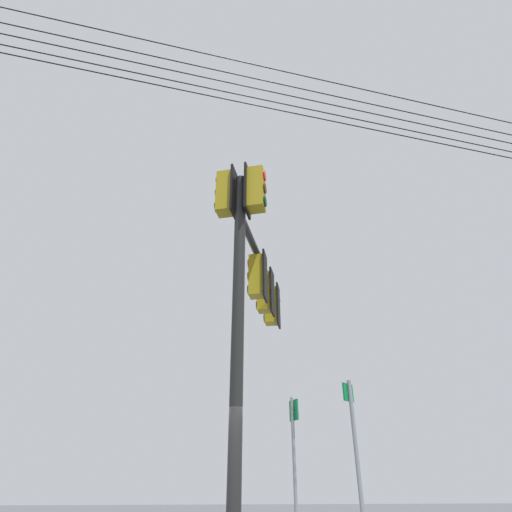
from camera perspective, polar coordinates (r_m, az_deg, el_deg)
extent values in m
cylinder|color=black|center=(6.50, -2.62, -12.83)|extent=(0.20, 0.20, 6.68)
cylinder|color=black|center=(9.30, 0.93, -1.45)|extent=(1.32, 4.02, 0.14)
cube|color=olive|center=(7.95, -4.25, 8.60)|extent=(0.37, 0.37, 0.90)
cube|color=black|center=(7.91, -3.05, 8.77)|extent=(0.16, 0.43, 1.04)
cylinder|color=red|center=(8.17, -5.30, 10.12)|extent=(0.09, 0.20, 0.20)
cylinder|color=#3C2703|center=(7.99, -5.40, 8.44)|extent=(0.09, 0.20, 0.20)
cylinder|color=black|center=(7.81, -5.50, 6.68)|extent=(0.09, 0.20, 0.20)
cube|color=olive|center=(7.82, 0.03, 9.19)|extent=(0.37, 0.37, 0.90)
cube|color=black|center=(7.85, -1.20, 9.03)|extent=(0.16, 0.43, 1.04)
cylinder|color=red|center=(7.99, 1.21, 11.04)|extent=(0.09, 0.20, 0.20)
cylinder|color=#3C2703|center=(7.80, 1.23, 9.34)|extent=(0.09, 0.20, 0.20)
cylinder|color=black|center=(7.62, 1.26, 7.56)|extent=(0.09, 0.20, 0.20)
cube|color=olive|center=(8.50, 0.10, -2.83)|extent=(0.36, 0.36, 0.90)
cube|color=black|center=(8.47, 1.24, -2.75)|extent=(0.14, 0.44, 1.04)
cylinder|color=red|center=(8.66, -0.98, -1.12)|extent=(0.08, 0.20, 0.20)
cylinder|color=#3C2703|center=(8.52, -0.99, -2.91)|extent=(0.08, 0.20, 0.20)
cylinder|color=black|center=(8.40, -1.01, -4.76)|extent=(0.08, 0.20, 0.20)
cube|color=olive|center=(9.24, 1.20, -5.04)|extent=(0.37, 0.37, 0.90)
cube|color=black|center=(9.22, 2.24, -4.96)|extent=(0.16, 0.43, 1.04)
cylinder|color=red|center=(9.40, 0.19, -3.45)|extent=(0.08, 0.20, 0.20)
cylinder|color=#3C2703|center=(9.27, 0.19, -5.13)|extent=(0.08, 0.20, 0.20)
cylinder|color=black|center=(9.16, 0.20, -6.85)|extent=(0.08, 0.20, 0.20)
cube|color=olive|center=(10.01, 2.14, -6.92)|extent=(0.36, 0.36, 0.90)
cube|color=black|center=(9.99, 3.11, -6.85)|extent=(0.15, 0.44, 1.04)
cylinder|color=red|center=(10.14, 1.18, -5.40)|extent=(0.08, 0.20, 0.20)
cylinder|color=#3C2703|center=(10.03, 1.19, -6.98)|extent=(0.08, 0.20, 0.20)
cylinder|color=black|center=(9.92, 1.21, -8.59)|extent=(0.08, 0.20, 0.20)
cylinder|color=slate|center=(9.54, 5.40, -28.39)|extent=(0.07, 0.07, 3.19)
cube|color=#0C7238|center=(9.65, 5.25, -20.47)|extent=(0.14, 0.36, 0.43)
cube|color=white|center=(9.66, 5.33, -20.47)|extent=(0.11, 0.30, 0.37)
cylinder|color=slate|center=(7.61, 14.11, -27.96)|extent=(0.07, 0.07, 3.13)
cube|color=#0C7238|center=(7.75, 12.61, -17.93)|extent=(0.23, 0.20, 0.30)
cube|color=white|center=(7.76, 12.52, -17.95)|extent=(0.17, 0.15, 0.24)
cylinder|color=black|center=(9.70, 4.17, 19.30)|extent=(21.34, 3.53, 0.36)
cylinder|color=black|center=(9.87, 4.12, 20.19)|extent=(21.34, 3.53, 0.36)
cylinder|color=black|center=(10.11, 4.06, 21.36)|extent=(21.34, 3.53, 0.36)
cylinder|color=black|center=(10.36, 3.99, 22.51)|extent=(21.34, 3.53, 0.36)
cylinder|color=black|center=(10.73, 3.90, 24.12)|extent=(21.34, 3.53, 0.36)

